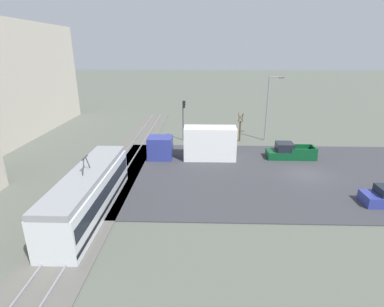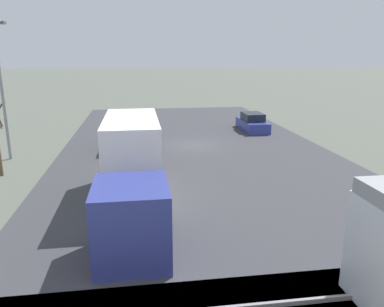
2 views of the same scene
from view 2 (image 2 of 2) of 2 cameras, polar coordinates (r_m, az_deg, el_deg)
The scene contains 6 objects.
ground_plane at distance 27.66m, azimuth 0.04°, elevation 1.14°, with size 320.00×320.00×0.00m, color #565B51.
road_surface at distance 27.65m, azimuth 0.04°, elevation 1.22°, with size 18.50×39.15×0.08m.
box_truck at distance 16.30m, azimuth -9.09°, elevation -2.37°, with size 2.42×9.96×3.73m.
pickup_truck at distance 26.85m, azimuth -9.92°, elevation 2.17°, with size 2.04×5.46×1.82m.
sedan_car_0 at distance 33.41m, azimuth 9.20°, elevation 4.60°, with size 1.88×4.41×1.53m.
street_lamp_near_crossing at distance 26.39m, azimuth -26.99°, elevation 9.83°, with size 0.36×1.95×8.69m.
Camera 2 is at (3.89, 26.57, 6.59)m, focal length 35.00 mm.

